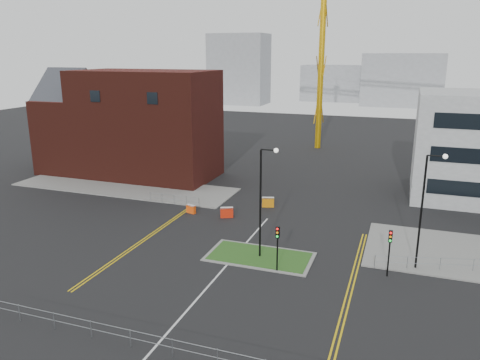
% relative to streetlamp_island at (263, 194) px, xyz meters
% --- Properties ---
extents(ground, '(200.00, 200.00, 0.00)m').
position_rel_streetlamp_island_xyz_m(ground, '(-2.22, -8.00, -5.41)').
color(ground, black).
rests_on(ground, ground).
extents(pavement_left, '(28.00, 8.00, 0.12)m').
position_rel_streetlamp_island_xyz_m(pavement_left, '(-22.22, 14.00, -5.35)').
color(pavement_left, slate).
rests_on(pavement_left, ground).
extents(island_kerb, '(8.60, 4.60, 0.08)m').
position_rel_streetlamp_island_xyz_m(island_kerb, '(-0.22, 0.00, -5.37)').
color(island_kerb, slate).
rests_on(island_kerb, ground).
extents(grass_island, '(8.00, 4.00, 0.12)m').
position_rel_streetlamp_island_xyz_m(grass_island, '(-0.22, 0.00, -5.35)').
color(grass_island, '#1F4C19').
rests_on(grass_island, ground).
extents(brick_building, '(24.20, 10.07, 14.24)m').
position_rel_streetlamp_island_xyz_m(brick_building, '(-25.19, 20.00, 1.44)').
color(brick_building, '#481912').
rests_on(brick_building, ground).
extents(streetlamp_island, '(1.46, 0.36, 9.18)m').
position_rel_streetlamp_island_xyz_m(streetlamp_island, '(0.00, 0.00, 0.00)').
color(streetlamp_island, black).
rests_on(streetlamp_island, ground).
extents(streetlamp_right_near, '(1.46, 0.36, 9.18)m').
position_rel_streetlamp_island_xyz_m(streetlamp_right_near, '(12.00, 2.00, 0.00)').
color(streetlamp_right_near, black).
rests_on(streetlamp_right_near, ground).
extents(traffic_light_island, '(0.28, 0.33, 3.65)m').
position_rel_streetlamp_island_xyz_m(traffic_light_island, '(1.78, -2.02, -2.85)').
color(traffic_light_island, black).
rests_on(traffic_light_island, ground).
extents(traffic_light_right, '(0.28, 0.33, 3.65)m').
position_rel_streetlamp_island_xyz_m(traffic_light_right, '(9.78, -0.02, -2.85)').
color(traffic_light_right, black).
rests_on(traffic_light_right, ground).
extents(railing_front, '(24.05, 0.05, 1.10)m').
position_rel_streetlamp_island_xyz_m(railing_front, '(-2.22, -14.00, -4.63)').
color(railing_front, gray).
rests_on(railing_front, ground).
extents(railing_left, '(6.05, 0.05, 1.10)m').
position_rel_streetlamp_island_xyz_m(railing_left, '(-13.22, 10.00, -4.67)').
color(railing_left, gray).
rests_on(railing_left, ground).
extents(centre_line, '(0.15, 30.00, 0.01)m').
position_rel_streetlamp_island_xyz_m(centre_line, '(-2.22, -6.00, -5.41)').
color(centre_line, silver).
rests_on(centre_line, ground).
extents(yellow_left_a, '(0.12, 24.00, 0.01)m').
position_rel_streetlamp_island_xyz_m(yellow_left_a, '(-11.22, 2.00, -5.41)').
color(yellow_left_a, gold).
rests_on(yellow_left_a, ground).
extents(yellow_left_b, '(0.12, 24.00, 0.01)m').
position_rel_streetlamp_island_xyz_m(yellow_left_b, '(-10.92, 2.00, -5.41)').
color(yellow_left_b, gold).
rests_on(yellow_left_b, ground).
extents(yellow_right_a, '(0.12, 20.00, 0.01)m').
position_rel_streetlamp_island_xyz_m(yellow_right_a, '(7.28, -2.00, -5.41)').
color(yellow_right_a, gold).
rests_on(yellow_right_a, ground).
extents(yellow_right_b, '(0.12, 20.00, 0.01)m').
position_rel_streetlamp_island_xyz_m(yellow_right_b, '(7.58, -2.00, -5.41)').
color(yellow_right_b, gold).
rests_on(yellow_right_b, ground).
extents(skyline_a, '(18.00, 12.00, 22.00)m').
position_rel_streetlamp_island_xyz_m(skyline_a, '(-42.22, 112.00, 5.59)').
color(skyline_a, gray).
rests_on(skyline_a, ground).
extents(skyline_b, '(24.00, 12.00, 16.00)m').
position_rel_streetlamp_island_xyz_m(skyline_b, '(7.78, 122.00, 2.59)').
color(skyline_b, gray).
rests_on(skyline_b, ground).
extents(skyline_d, '(30.00, 12.00, 12.00)m').
position_rel_streetlamp_island_xyz_m(skyline_d, '(-10.22, 132.00, 0.59)').
color(skyline_d, gray).
rests_on(skyline_d, ground).
extents(barrier_left, '(1.11, 0.66, 0.89)m').
position_rel_streetlamp_island_xyz_m(barrier_left, '(-10.22, 8.00, -4.93)').
color(barrier_left, '#FE4E0E').
rests_on(barrier_left, ground).
extents(barrier_mid, '(1.34, 0.90, 1.08)m').
position_rel_streetlamp_island_xyz_m(barrier_mid, '(-6.22, 8.00, -4.83)').
color(barrier_mid, red).
rests_on(barrier_mid, ground).
extents(barrier_right, '(1.36, 0.80, 1.08)m').
position_rel_streetlamp_island_xyz_m(barrier_right, '(-3.22, 12.63, -4.83)').
color(barrier_right, orange).
rests_on(barrier_right, ground).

